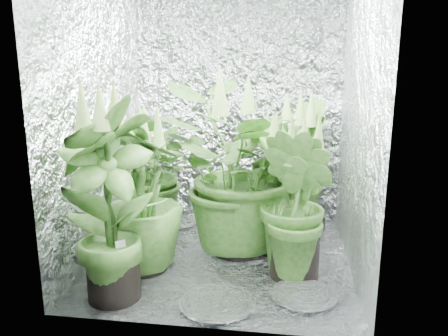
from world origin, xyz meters
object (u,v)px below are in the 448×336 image
plant_e (237,170)px  plant_g (297,206)px  plant_f (109,202)px  plant_b (276,190)px  plant_d (141,199)px  circulation_fan (313,210)px  plant_c (295,168)px  plant_a (149,171)px

plant_e → plant_g: (0.38, -0.30, -0.14)m
plant_f → plant_e: bearing=49.4°
plant_f → plant_b: bearing=41.5°
plant_b → plant_d: bearing=-154.3°
plant_d → circulation_fan: size_ratio=2.87×
plant_c → plant_f: bearing=-130.7°
plant_b → plant_d: plant_d is taller
plant_d → circulation_fan: bearing=38.0°
plant_d → plant_g: bearing=1.6°
plant_c → circulation_fan: plant_c is taller
plant_a → plant_e: plant_e is taller
plant_f → plant_g: plant_f is taller
plant_g → plant_b: bearing=109.4°
plant_f → plant_g: size_ratio=1.21×
plant_c → plant_f: size_ratio=0.91×
plant_c → plant_g: (-0.00, -0.74, -0.06)m
plant_a → plant_e: 0.82m
plant_f → plant_g: 1.05m
plant_c → plant_g: size_ratio=1.10×
plant_g → circulation_fan: size_ratio=2.79×
plant_a → plant_g: size_ratio=1.06×
plant_e → circulation_fan: 0.85m
plant_e → plant_g: 0.50m
plant_d → plant_f: bearing=-96.8°
plant_e → plant_f: (-0.59, -0.68, -0.03)m
plant_f → circulation_fan: 1.69m
plant_e → plant_g: size_ratio=1.31×
plant_g → plant_f: bearing=-158.2°
plant_d → plant_e: bearing=30.8°
plant_b → plant_e: plant_e is taller
plant_a → plant_b: bearing=-18.7°
plant_e → plant_b: bearing=13.5°
plant_c → plant_e: size_ratio=0.84×
plant_a → plant_c: bearing=2.8°
plant_b → plant_e: bearing=-166.5°
plant_g → plant_a: bearing=147.9°
plant_a → plant_b: 1.02m
plant_b → plant_e: 0.30m
plant_a → plant_f: size_ratio=0.88×
plant_g → circulation_fan: plant_g is taller
plant_b → plant_d: 0.89m
plant_d → plant_g: size_ratio=1.03×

